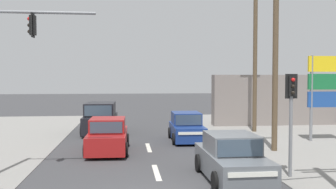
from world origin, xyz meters
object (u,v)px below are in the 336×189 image
object	(u,v)px
hatchback_kerbside_parked	(187,128)
utility_pole_midground_right	(275,52)
utility_pole_background_right	(255,45)
sedan_crossing_left	(108,137)
pedestal_signal_right_kerb	(291,107)
suv_oncoming_near	(101,119)
shopping_plaza_sign	(327,86)
sedan_oncoming_mid	(232,159)
traffic_signal_mast	(7,66)

from	to	relation	value
hatchback_kerbside_parked	utility_pole_midground_right	bearing A→B (deg)	-42.77
hatchback_kerbside_parked	utility_pole_background_right	bearing A→B (deg)	32.00
utility_pole_background_right	sedan_crossing_left	world-z (taller)	utility_pole_background_right
pedestal_signal_right_kerb	suv_oncoming_near	size ratio (longest dim) A/B	0.78
suv_oncoming_near	hatchback_kerbside_parked	xyz separation A→B (m)	(4.80, -3.36, -0.18)
utility_pole_midground_right	shopping_plaza_sign	size ratio (longest dim) A/B	1.90
suv_oncoming_near	shopping_plaza_sign	bearing A→B (deg)	-19.01
utility_pole_background_right	hatchback_kerbside_parked	world-z (taller)	utility_pole_background_right
shopping_plaza_sign	sedan_oncoming_mid	world-z (taller)	shopping_plaza_sign
sedan_crossing_left	sedan_oncoming_mid	world-z (taller)	same
utility_pole_midground_right	hatchback_kerbside_parked	size ratio (longest dim) A/B	2.38
utility_pole_background_right	hatchback_kerbside_parked	xyz separation A→B (m)	(-4.78, -2.99, -4.76)
shopping_plaza_sign	traffic_signal_mast	bearing A→B (deg)	-158.41
pedestal_signal_right_kerb	hatchback_kerbside_parked	bearing A→B (deg)	106.31
traffic_signal_mast	hatchback_kerbside_parked	bearing A→B (deg)	42.45
sedan_crossing_left	hatchback_kerbside_parked	world-z (taller)	sedan_crossing_left
sedan_crossing_left	hatchback_kerbside_parked	distance (m)	4.88
utility_pole_background_right	pedestal_signal_right_kerb	size ratio (longest dim) A/B	2.93
shopping_plaza_sign	sedan_crossing_left	bearing A→B (deg)	-171.19
utility_pole_midground_right	suv_oncoming_near	xyz separation A→B (m)	(-8.42, 6.70, -3.71)
traffic_signal_mast	suv_oncoming_near	world-z (taller)	traffic_signal_mast
utility_pole_background_right	pedestal_signal_right_kerb	bearing A→B (deg)	-102.43
traffic_signal_mast	hatchback_kerbside_parked	distance (m)	10.46
suv_oncoming_near	sedan_oncoming_mid	distance (m)	12.59
pedestal_signal_right_kerb	shopping_plaza_sign	bearing A→B (deg)	54.55
suv_oncoming_near	hatchback_kerbside_parked	size ratio (longest dim) A/B	1.25
utility_pole_background_right	hatchback_kerbside_parked	size ratio (longest dim) A/B	2.85
traffic_signal_mast	shopping_plaza_sign	bearing A→B (deg)	21.59
sedan_crossing_left	shopping_plaza_sign	bearing A→B (deg)	8.81
utility_pole_midground_right	shopping_plaza_sign	distance (m)	4.85
shopping_plaza_sign	hatchback_kerbside_parked	xyz separation A→B (m)	(-7.46, 0.87, -2.28)
pedestal_signal_right_kerb	utility_pole_midground_right	bearing A→B (deg)	74.96
pedestal_signal_right_kerb	hatchback_kerbside_parked	distance (m)	8.55
utility_pole_midground_right	shopping_plaza_sign	bearing A→B (deg)	32.78
utility_pole_midground_right	traffic_signal_mast	size ratio (longest dim) A/B	1.45
utility_pole_midground_right	hatchback_kerbside_parked	world-z (taller)	utility_pole_midground_right
utility_pole_background_right	suv_oncoming_near	distance (m)	10.63
pedestal_signal_right_kerb	sedan_oncoming_mid	bearing A→B (deg)	-176.37
sedan_crossing_left	suv_oncoming_near	world-z (taller)	suv_oncoming_near
traffic_signal_mast	suv_oncoming_near	distance (m)	10.82
pedestal_signal_right_kerb	traffic_signal_mast	bearing A→B (deg)	172.35
sedan_oncoming_mid	utility_pole_background_right	bearing A→B (deg)	67.87
traffic_signal_mast	hatchback_kerbside_parked	size ratio (longest dim) A/B	1.64
sedan_oncoming_mid	suv_oncoming_near	bearing A→B (deg)	113.65
shopping_plaza_sign	hatchback_kerbside_parked	bearing A→B (deg)	173.36
sedan_oncoming_mid	hatchback_kerbside_parked	world-z (taller)	sedan_oncoming_mid
sedan_crossing_left	suv_oncoming_near	distance (m)	6.06
utility_pole_midground_right	sedan_oncoming_mid	size ratio (longest dim) A/B	2.05
traffic_signal_mast	shopping_plaza_sign	size ratio (longest dim) A/B	1.30
pedestal_signal_right_kerb	hatchback_kerbside_parked	xyz separation A→B (m)	(-2.35, 8.04, -1.71)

